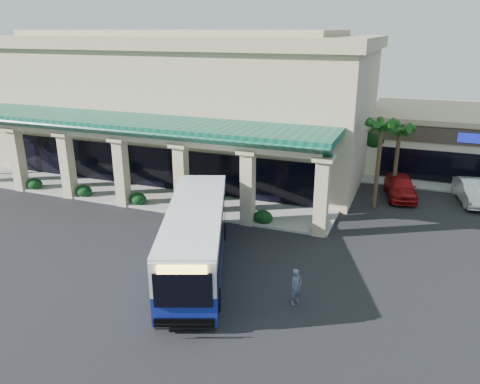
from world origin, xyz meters
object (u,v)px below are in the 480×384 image
at_px(transit_bus, 196,238).
at_px(car_white, 473,192).
at_px(pedestrian, 296,287).
at_px(car_silver, 400,186).

height_order(transit_bus, car_white, transit_bus).
relative_size(pedestrian, car_silver, 0.35).
distance_m(car_silver, car_white, 4.78).
height_order(transit_bus, pedestrian, transit_bus).
bearing_deg(transit_bus, pedestrian, -35.41).
bearing_deg(pedestrian, car_silver, 19.00).
bearing_deg(car_white, car_silver, 177.65).
bearing_deg(car_silver, transit_bus, -132.38).
xyz_separation_m(car_silver, car_white, (4.73, 0.70, -0.02)).
xyz_separation_m(pedestrian, car_silver, (3.44, 16.05, -0.02)).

